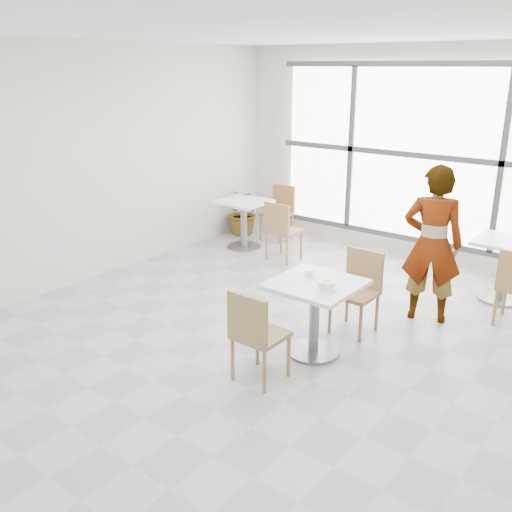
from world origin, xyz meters
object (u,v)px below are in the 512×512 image
Objects in this scene: oatmeal_bowl at (326,285)px; bg_table_right at (505,262)px; chair_far at (359,286)px; bg_table_left at (244,217)px; coffee_cup at (309,273)px; plant_left at (244,212)px; chair_near at (255,331)px; bg_chair_left_far at (280,209)px; main_table at (315,304)px; person at (432,244)px; bg_chair_left_near at (281,228)px.

bg_table_right is at bearing 71.65° from oatmeal_bowl.
chair_far reaches higher than bg_table_left.
bg_table_right is (0.87, 2.63, -0.31)m from oatmeal_bowl.
bg_table_right is at bearing 61.48° from chair_far.
coffee_cup is at bearing -115.82° from bg_table_right.
chair_far is at bearing -32.17° from plant_left.
chair_near is at bearing -112.90° from oatmeal_bowl.
coffee_cup reaches higher than plant_left.
main_table is at bearing -49.00° from bg_chair_left_far.
bg_table_right is (1.18, 2.45, -0.29)m from coffee_cup.
chair_far is 0.50× the size of person.
main_table is 0.92× the size of chair_near.
bg_chair_left_near is at bearing -57.94° from chair_near.
chair_far and bg_chair_left_near have the same top height.
plant_left is (-3.03, 2.69, -0.39)m from coffee_cup.
main_table is at bearing -39.24° from bg_table_left.
person is at bearing -25.56° from bg_chair_left_far.
person is 3.97m from plant_left.
bg_table_right is (3.75, 0.33, 0.00)m from bg_table_left.
oatmeal_bowl is (0.10, -0.84, 0.29)m from chair_far.
bg_chair_left_far is (-2.57, 2.95, -0.02)m from main_table.
main_table is 5.03× the size of coffee_cup.
person is at bearing 69.67° from main_table.
bg_table_left is 0.86× the size of bg_chair_left_near.
chair_far is 3.44m from bg_chair_left_far.
bg_table_left is 0.74m from plant_left.
coffee_cup is at bearing 145.29° from main_table.
chair_near is 3.52m from bg_table_right.
coffee_cup is at bearing -88.66° from chair_near.
chair_near reaches higher than bg_table_left.
coffee_cup is at bearing -49.63° from bg_chair_left_far.
chair_far is at bearing -39.91° from bg_chair_left_far.
bg_chair_left_far is at bearing 15.82° from plant_left.
plant_left is at bearing 176.72° from bg_table_right.
main_table is 0.75m from chair_far.
chair_far is 2.36m from bg_chair_left_near.
main_table and bg_table_left have the same top height.
chair_near is at bearing -109.31° from bg_table_right.
plant_left is (-0.46, 0.57, -0.10)m from bg_table_left.
coffee_cup is 0.18× the size of bg_chair_left_near.
coffee_cup is 0.21× the size of bg_table_left.
bg_chair_left_far is 1.11× the size of plant_left.
coffee_cup is 0.09× the size of person.
person reaches higher than chair_near.
bg_chair_left_near is 1.47m from plant_left.
oatmeal_bowl is 4.11m from bg_chair_left_far.
bg_chair_left_far is at bearing 130.37° from coffee_cup.
bg_table_right is at bearing -3.28° from plant_left.
oatmeal_bowl is at bearing -83.03° from chair_far.
main_table is 2.79m from bg_chair_left_near.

